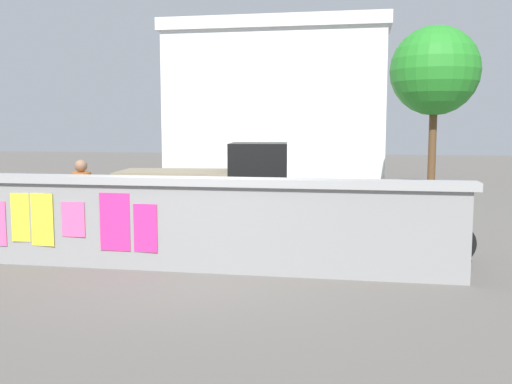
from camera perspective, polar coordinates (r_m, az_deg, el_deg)
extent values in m
plane|color=#605B56|center=(16.62, 1.90, -1.08)|extent=(60.00, 60.00, 0.00)
cube|color=gray|center=(8.77, -5.70, -3.61)|extent=(7.86, 0.30, 1.31)
cube|color=#9E9E9E|center=(8.67, -5.76, 1.06)|extent=(8.06, 0.42, 0.12)
cube|color=yellow|center=(9.79, -22.36, -2.36)|extent=(0.31, 0.03, 0.77)
cube|color=yellow|center=(9.60, -20.46, -2.61)|extent=(0.39, 0.03, 0.83)
cube|color=#F9599E|center=(9.34, -17.71, -2.60)|extent=(0.39, 0.02, 0.55)
cube|color=#F42D8C|center=(9.05, -13.85, -2.91)|extent=(0.49, 0.01, 0.89)
cube|color=#F42D8C|center=(8.87, -10.94, -3.55)|extent=(0.38, 0.03, 0.74)
cylinder|color=black|center=(13.03, 0.87, -1.63)|extent=(0.72, 0.29, 0.70)
cylinder|color=black|center=(11.75, 0.62, -2.52)|extent=(0.72, 0.29, 0.70)
cylinder|color=black|center=(13.36, -9.91, -1.52)|extent=(0.72, 0.29, 0.70)
cylinder|color=black|center=(12.11, -11.29, -2.38)|extent=(0.72, 0.29, 0.70)
cube|color=black|center=(12.30, 0.29, 1.41)|extent=(1.38, 1.64, 1.50)
cube|color=gray|center=(12.55, -7.95, 0.07)|extent=(2.57, 1.79, 0.90)
cylinder|color=black|center=(11.99, 10.04, -2.68)|extent=(0.60, 0.13, 0.60)
cylinder|color=black|center=(12.00, 16.26, -2.84)|extent=(0.60, 0.15, 0.60)
cube|color=silver|center=(11.93, 13.18, -1.44)|extent=(1.01, 0.28, 0.32)
cube|color=black|center=(11.91, 14.17, -0.60)|extent=(0.57, 0.24, 0.10)
cube|color=#262626|center=(11.91, 10.57, -0.08)|extent=(0.06, 0.56, 0.03)
cylinder|color=black|center=(9.72, 0.26, -4.54)|extent=(0.66, 0.06, 0.66)
cylinder|color=black|center=(9.63, 6.48, -4.70)|extent=(0.66, 0.06, 0.66)
cube|color=#1933A5|center=(9.63, 3.36, -3.57)|extent=(0.95, 0.07, 0.06)
cylinder|color=#1933A5|center=(9.58, 4.27, -2.30)|extent=(0.03, 0.03, 0.40)
cube|color=black|center=(9.55, 4.28, -1.11)|extent=(0.20, 0.09, 0.05)
cube|color=black|center=(9.63, 0.56, -1.34)|extent=(0.05, 0.44, 0.03)
cylinder|color=black|center=(9.81, 19.16, -4.81)|extent=(0.65, 0.21, 0.66)
cylinder|color=black|center=(9.97, 13.13, -4.44)|extent=(0.65, 0.21, 0.66)
cube|color=silver|center=(9.84, 16.15, -3.60)|extent=(0.93, 0.29, 0.06)
cylinder|color=silver|center=(9.83, 15.33, -2.29)|extent=(0.04, 0.04, 0.40)
cube|color=black|center=(9.80, 15.36, -1.13)|extent=(0.21, 0.13, 0.05)
cube|color=black|center=(9.72, 18.98, -1.61)|extent=(0.15, 0.44, 0.03)
cylinder|color=#D83F72|center=(10.70, -17.16, -3.43)|extent=(0.12, 0.12, 0.80)
cylinder|color=#D83F72|center=(10.58, -16.43, -3.52)|extent=(0.12, 0.12, 0.80)
cylinder|color=#BF6626|center=(10.55, -16.92, 0.27)|extent=(0.41, 0.41, 0.60)
sphere|color=#8C664C|center=(10.51, -17.00, 2.50)|extent=(0.22, 0.22, 0.22)
cylinder|color=brown|center=(19.05, 17.09, 4.07)|extent=(0.24, 0.24, 2.96)
sphere|color=#278926|center=(19.11, 17.34, 11.43)|extent=(2.77, 2.77, 2.77)
cube|color=silver|center=(26.32, 2.53, 8.32)|extent=(9.03, 6.75, 6.06)
cube|color=silver|center=(26.63, 2.57, 15.39)|extent=(9.33, 7.05, 0.50)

